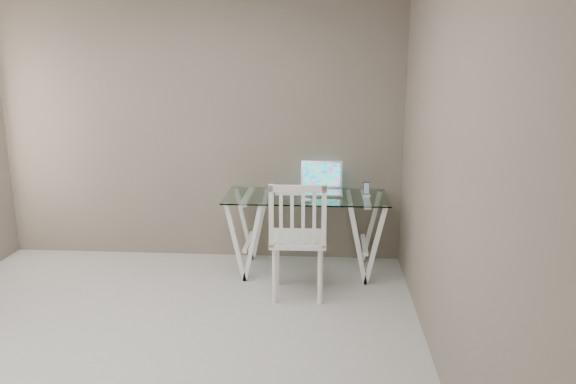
{
  "coord_description": "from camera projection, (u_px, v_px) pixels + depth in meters",
  "views": [
    {
      "loc": [
        1.26,
        -3.21,
        2.0
      ],
      "look_at": [
        0.93,
        1.55,
        0.85
      ],
      "focal_mm": 35.0,
      "sensor_mm": 36.0,
      "label": 1
    }
  ],
  "objects": [
    {
      "name": "laptop",
      "position": [
        321.0,
        185.0,
        5.35
      ],
      "size": [
        0.4,
        0.37,
        0.27
      ],
      "color": "silver",
      "rests_on": "desk"
    },
    {
      "name": "desk",
      "position": [
        306.0,
        233.0,
        5.3
      ],
      "size": [
        1.5,
        0.7,
        0.75
      ],
      "color": "silver",
      "rests_on": "ground"
    },
    {
      "name": "phone_dock",
      "position": [
        366.0,
        192.0,
        5.19
      ],
      "size": [
        0.07,
        0.07,
        0.13
      ],
      "color": "white",
      "rests_on": "desk"
    },
    {
      "name": "keyboard",
      "position": [
        289.0,
        194.0,
        5.25
      ],
      "size": [
        0.28,
        0.12,
        0.01
      ],
      "primitive_type": "cube",
      "color": "silver",
      "rests_on": "desk"
    },
    {
      "name": "mouse",
      "position": [
        306.0,
        200.0,
        5.0
      ],
      "size": [
        0.1,
        0.06,
        0.03
      ],
      "primitive_type": "ellipsoid",
      "color": "white",
      "rests_on": "desk"
    },
    {
      "name": "chair",
      "position": [
        298.0,
        235.0,
        4.66
      ],
      "size": [
        0.48,
        0.48,
        1.02
      ],
      "rotation": [
        0.0,
        0.0,
        0.03
      ],
      "color": "white",
      "rests_on": "ground"
    },
    {
      "name": "room",
      "position": [
        101.0,
        107.0,
        3.29
      ],
      "size": [
        4.5,
        4.52,
        2.71
      ],
      "color": "#AAA8A3",
      "rests_on": "ground"
    }
  ]
}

